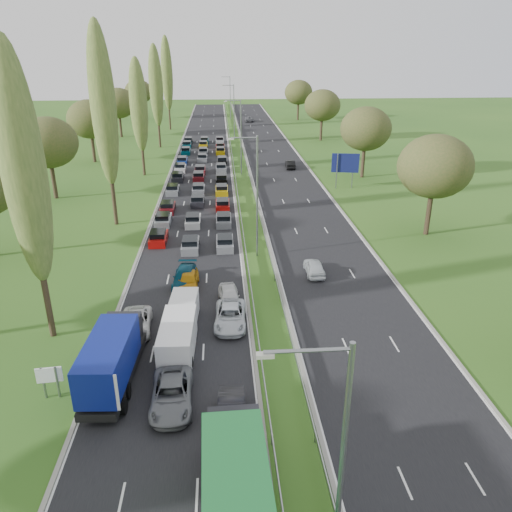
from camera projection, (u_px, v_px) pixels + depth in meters
name	position (u px, v px, depth m)	size (l,w,h in m)	color
ground	(241.00, 172.00, 84.48)	(260.00, 260.00, 0.00)	#2C581B
near_carriageway	(201.00, 169.00, 86.33)	(10.50, 215.00, 0.04)	black
far_carriageway	(279.00, 168.00, 87.23)	(10.50, 215.00, 0.04)	black
central_reservation	(240.00, 166.00, 86.57)	(2.36, 215.00, 0.32)	gray
lamp_columns	(241.00, 138.00, 80.32)	(0.18, 140.18, 12.00)	gray
poplar_row	(126.00, 104.00, 67.75)	(2.80, 127.80, 22.44)	#2D2116
woodland_left	(39.00, 147.00, 63.76)	(8.00, 166.00, 11.10)	#2D2116
woodland_right	(382.00, 138.00, 70.55)	(8.00, 153.00, 11.10)	#2D2116
traffic_queue_fill	(200.00, 173.00, 81.57)	(9.06, 67.31, 0.80)	#A50C0A
near_car_2	(136.00, 323.00, 36.79)	(2.16, 4.69, 1.30)	silver
near_car_6	(172.00, 395.00, 29.07)	(2.40, 5.20, 1.45)	slate
near_car_7	(185.00, 277.00, 44.03)	(1.99, 4.90, 1.42)	#04364A
near_car_8	(189.00, 280.00, 43.44)	(1.68, 4.18, 1.42)	#C6850D
near_car_9	(231.00, 414.00, 27.57)	(1.50, 4.30, 1.42)	black
near_car_10	(230.00, 316.00, 37.61)	(2.32, 5.04, 1.40)	silver
near_car_12	(229.00, 296.00, 40.74)	(1.62, 4.03, 1.37)	silver
far_car_0	(314.00, 267.00, 46.05)	(1.63, 4.06, 1.38)	#B6BDC0
far_car_1	(290.00, 164.00, 86.82)	(1.48, 4.23, 1.39)	black
far_car_2	(249.00, 119.00, 142.13)	(2.31, 5.01, 1.39)	slate
blue_lorry	(113.00, 357.00, 30.60)	(2.38, 8.56, 3.62)	black
white_van_front	(178.00, 336.00, 34.17)	(2.21, 5.65, 2.27)	white
white_van_rear	(183.00, 312.00, 37.58)	(1.96, 5.01, 2.01)	white
info_sign	(50.00, 378.00, 29.49)	(1.50, 0.25, 2.10)	gray
direction_sign	(345.00, 165.00, 73.31)	(3.95, 0.81, 5.20)	gray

